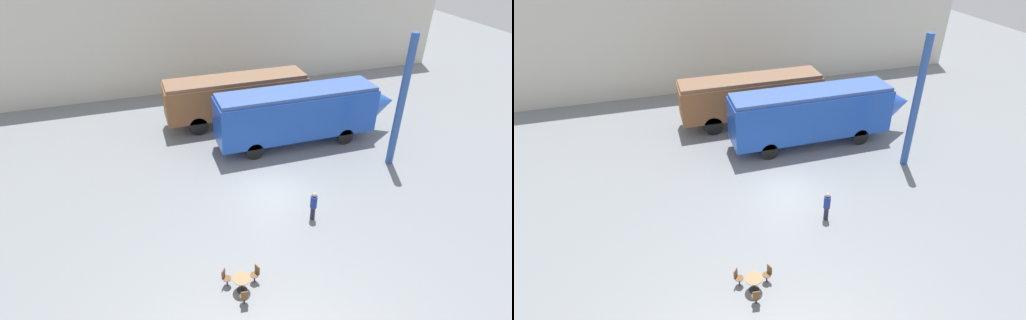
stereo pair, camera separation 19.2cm
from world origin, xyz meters
TOP-DOWN VIEW (x-y plane):
  - ground_plane at (0.00, 0.00)m, footprint 80.00×80.00m
  - backdrop_wall at (0.00, 15.97)m, footprint 44.00×0.15m
  - passenger_coach_wooden at (0.44, 8.89)m, footprint 10.14×2.48m
  - streamlined_locomotive at (4.09, 4.70)m, footprint 12.51×2.53m
  - cafe_table_near at (-3.46, -6.05)m, footprint 0.74×0.74m
  - cafe_chair_0 at (-4.04, -5.59)m, footprint 0.41×0.40m
  - cafe_chair_1 at (-3.57, -6.78)m, footprint 0.36×0.37m
  - cafe_chair_2 at (-2.78, -5.78)m, footprint 0.39×0.38m
  - visitor_person at (1.20, -2.82)m, footprint 0.34×0.34m
  - support_pillar at (8.00, 0.63)m, footprint 0.44×0.44m

SIDE VIEW (x-z plane):
  - ground_plane at x=0.00m, z-range 0.00..0.00m
  - cafe_chair_0 at x=-4.04m, z-range 0.07..0.94m
  - cafe_chair_1 at x=-3.57m, z-range 0.07..0.94m
  - cafe_chair_2 at x=-2.78m, z-range 0.07..0.94m
  - cafe_table_near at x=-3.46m, z-range 0.17..0.90m
  - visitor_person at x=1.20m, z-range 0.07..1.72m
  - passenger_coach_wooden at x=0.44m, z-range 0.40..3.84m
  - streamlined_locomotive at x=4.09m, z-range 0.32..4.10m
  - support_pillar at x=8.00m, z-range 0.00..8.00m
  - backdrop_wall at x=0.00m, z-range 0.00..9.00m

